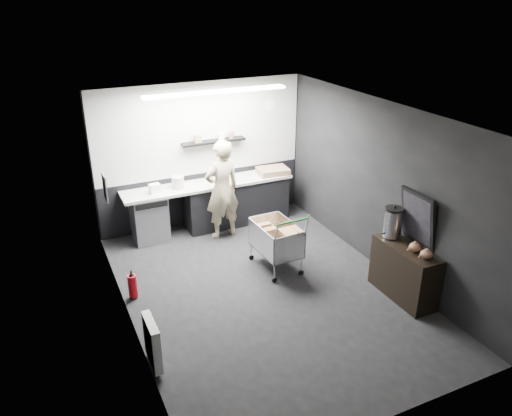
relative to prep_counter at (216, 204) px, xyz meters
name	(u,v)px	position (x,y,z in m)	size (l,w,h in m)	color
floor	(265,291)	(-0.14, -2.42, -0.46)	(5.50, 5.50, 0.00)	black
ceiling	(267,115)	(-0.14, -2.42, 2.24)	(5.50, 5.50, 0.00)	silver
wall_back	(202,155)	(-0.14, 0.33, 0.89)	(5.50, 5.50, 0.00)	black
wall_front	(393,317)	(-0.14, -5.17, 0.89)	(5.50, 5.50, 0.00)	black
wall_left	(123,237)	(-2.14, -2.42, 0.89)	(5.50, 5.50, 0.00)	black
wall_right	(381,187)	(1.86, -2.42, 0.89)	(5.50, 5.50, 0.00)	black
kitchen_wall_panel	(201,129)	(-0.14, 0.31, 1.39)	(3.95, 0.02, 1.70)	silver
dado_panel	(204,197)	(-0.14, 0.31, 0.04)	(3.95, 0.02, 1.00)	black
floating_shelf	(214,141)	(0.06, 0.20, 1.16)	(1.20, 0.22, 0.04)	black
wall_clock	(270,105)	(1.26, 0.30, 1.69)	(0.20, 0.20, 0.03)	white
poster	(105,187)	(-2.12, -1.12, 1.09)	(0.02, 0.30, 0.40)	white
poster_red_band	(105,183)	(-2.11, -1.12, 1.16)	(0.01, 0.22, 0.10)	red
radiator	(152,342)	(-2.08, -3.32, -0.11)	(0.10, 0.50, 0.60)	white
ceiling_strip	(216,92)	(-0.14, -0.57, 2.21)	(2.40, 0.20, 0.04)	white
prep_counter	(216,204)	(0.00, 0.00, 0.00)	(3.20, 0.61, 0.90)	black
person	(222,190)	(-0.04, -0.45, 0.46)	(0.67, 0.44, 1.83)	beige
shopping_cart	(276,240)	(0.32, -1.86, 0.04)	(0.60, 0.97, 1.05)	silver
sideboard	(404,264)	(1.65, -3.37, 0.07)	(0.46, 1.09, 1.63)	black
fire_extinguisher	(133,285)	(-1.99, -1.76, -0.24)	(0.13, 0.13, 0.44)	red
cardboard_box	(273,171)	(1.17, -0.05, 0.50)	(0.57, 0.43, 0.11)	olive
pink_tub	(178,182)	(-0.71, 0.00, 0.55)	(0.22, 0.22, 0.22)	beige
white_container	(155,189)	(-1.15, -0.05, 0.52)	(0.18, 0.14, 0.16)	white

